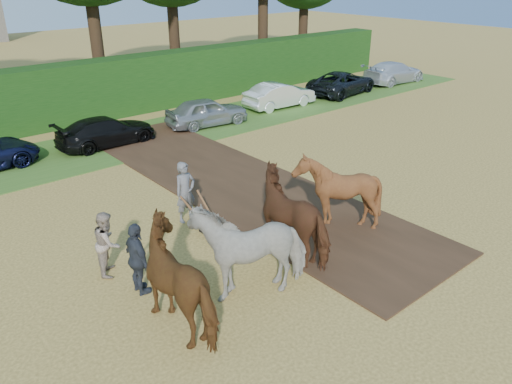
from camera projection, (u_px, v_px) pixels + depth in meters
ground at (356, 280)px, 12.86m from camera, size 120.00×120.00×0.00m
earth_strip at (235, 183)px, 18.60m from camera, size 4.50×17.00×0.05m
grass_verge at (114, 144)px, 22.59m from camera, size 50.00×5.00×0.03m
hedgerow at (70, 94)px, 25.10m from camera, size 46.00×1.60×3.00m
spectator_near at (108, 243)px, 12.88m from camera, size 1.01×1.07×1.75m
spectator_far at (138, 259)px, 12.02m from camera, size 0.52×1.13×1.90m
plough_team at (272, 227)px, 13.03m from camera, size 7.76×5.94×2.36m
parked_cars at (200, 112)px, 25.11m from camera, size 40.84×3.39×1.45m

